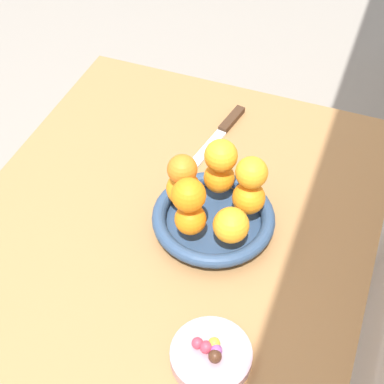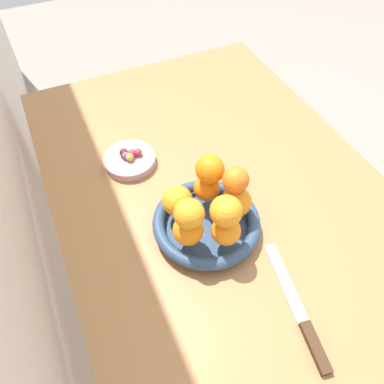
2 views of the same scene
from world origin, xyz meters
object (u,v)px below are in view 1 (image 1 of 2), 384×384
orange_3 (190,219)px  candy_ball_3 (214,343)px  orange_4 (231,225)px  candy_ball_5 (206,347)px  orange_2 (184,189)px  candy_ball_4 (197,343)px  orange_0 (249,198)px  orange_7 (221,156)px  orange_1 (219,178)px  candy_ball_0 (216,351)px  candy_dish (211,356)px  candy_ball_1 (215,356)px  candy_ball_2 (206,347)px  dining_table (151,288)px  orange_5 (189,195)px  fruit_bowl (213,219)px  orange_8 (182,169)px  knife (218,135)px  orange_6 (252,173)px

orange_3 → candy_ball_3: orange_3 is taller
orange_4 → candy_ball_5: (0.21, 0.03, -0.04)m
orange_2 → candy_ball_4: size_ratio=3.45×
orange_0 → orange_7: orange_7 is taller
orange_1 → candy_ball_0: size_ratio=3.09×
candy_ball_0 → candy_dish: bearing=-85.3°
candy_ball_1 → candy_ball_4: bearing=-110.1°
orange_0 → candy_ball_3: orange_0 is taller
orange_4 → candy_ball_2: (0.21, 0.03, -0.04)m
candy_ball_2 → candy_ball_4: 0.02m
candy_dish → candy_ball_2: (-0.00, -0.01, 0.02)m
orange_1 → candy_ball_2: size_ratio=3.08×
dining_table → orange_4: 0.22m
orange_5 → candy_ball_4: 0.24m
orange_4 → candy_ball_1: 0.23m
orange_7 → candy_ball_2: orange_7 is taller
dining_table → orange_5: 0.23m
fruit_bowl → candy_ball_5: (0.26, 0.08, 0.01)m
orange_7 → candy_ball_1: orange_7 is taller
candy_dish → candy_ball_1: 0.03m
candy_ball_0 → orange_8: bearing=-148.7°
candy_ball_5 → orange_0: bearing=-175.5°
candy_ball_0 → knife: (-0.50, -0.17, -0.03)m
dining_table → candy_ball_1: size_ratio=52.06×
orange_0 → candy_ball_0: (0.29, 0.04, -0.04)m
dining_table → candy_ball_3: bearing=52.4°
dining_table → fruit_bowl: fruit_bowl is taller
candy_ball_0 → candy_ball_2: size_ratio=1.00×
orange_8 → candy_ball_1: orange_8 is taller
candy_ball_4 → orange_6: bearing=-178.4°
orange_4 → orange_7: size_ratio=1.05×
candy_ball_1 → orange_6: bearing=-172.2°
candy_ball_5 → knife: (-0.50, -0.15, -0.03)m
dining_table → orange_6: size_ratio=18.93×
candy_ball_2 → candy_ball_5: candy_ball_5 is taller
orange_0 → orange_8: orange_8 is taller
candy_ball_5 → dining_table: bearing=-131.5°
candy_dish → orange_0: orange_0 is taller
orange_7 → orange_4: bearing=28.7°
candy_ball_4 → orange_3: bearing=-156.3°
orange_1 → candy_ball_3: orange_1 is taller
knife → orange_1: bearing=18.9°
candy_dish → candy_ball_3: size_ratio=6.62×
orange_4 → candy_ball_5: 0.22m
candy_dish → candy_ball_5: 0.02m
candy_ball_2 → candy_ball_3: bearing=136.6°
orange_7 → candy_ball_2: size_ratio=3.21×
candy_dish → candy_ball_0: candy_ball_0 is taller
candy_ball_1 → candy_ball_4: candy_ball_1 is taller
candy_ball_5 → orange_8: bearing=-151.5°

